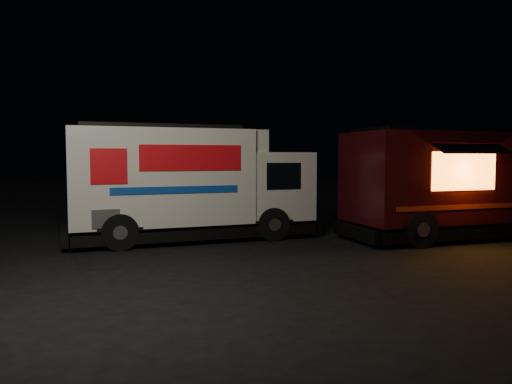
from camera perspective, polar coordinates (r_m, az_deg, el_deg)
The scene contains 3 objects.
ground at distance 11.03m, azimuth -2.56°, elevation -8.17°, with size 80.00×80.00×0.00m, color black.
white_truck at distance 14.22m, azimuth -7.22°, elevation 1.03°, with size 7.04×2.40×3.19m, color silver, non-canonical shape.
red_truck at distance 15.54m, azimuth 21.84°, elevation 0.89°, with size 6.70×2.47×3.12m, color #340C09, non-canonical shape.
Camera 1 is at (-0.33, -10.78, 2.32)m, focal length 35.00 mm.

